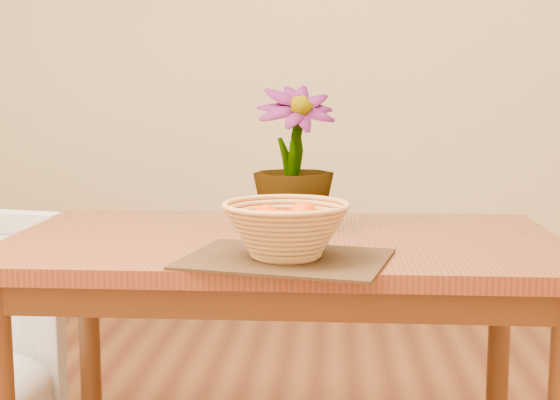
{
  "coord_description": "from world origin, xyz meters",
  "views": [
    {
      "loc": [
        0.12,
        -1.65,
        1.12
      ],
      "look_at": [
        0.0,
        0.09,
        0.87
      ],
      "focal_mm": 50.0,
      "sensor_mm": 36.0,
      "label": 1
    }
  ],
  "objects": [
    {
      "name": "wall_back",
      "position": [
        0.0,
        2.25,
        1.35
      ],
      "size": [
        4.0,
        0.02,
        2.7
      ],
      "primitive_type": "cube",
      "color": "#FFEBC2",
      "rests_on": "floor"
    },
    {
      "name": "table",
      "position": [
        0.0,
        0.3,
        0.66
      ],
      "size": [
        1.4,
        0.8,
        0.75
      ],
      "color": "brown",
      "rests_on": "floor"
    },
    {
      "name": "placemat",
      "position": [
        0.02,
        0.02,
        0.75
      ],
      "size": [
        0.5,
        0.41,
        0.01
      ],
      "primitive_type": "cube",
      "rotation": [
        0.0,
        0.0,
        -0.22
      ],
      "color": "#312112",
      "rests_on": "table"
    },
    {
      "name": "wicker_basket",
      "position": [
        0.02,
        0.02,
        0.81
      ],
      "size": [
        0.28,
        0.28,
        0.11
      ],
      "color": "tan",
      "rests_on": "placemat"
    },
    {
      "name": "orange_pile",
      "position": [
        0.02,
        0.02,
        0.84
      ],
      "size": [
        0.16,
        0.16,
        0.07
      ],
      "rotation": [
        0.0,
        0.0,
        0.3
      ],
      "color": "#D34703",
      "rests_on": "wicker_basket"
    },
    {
      "name": "potted_plant",
      "position": [
        0.02,
        0.4,
        0.94
      ],
      "size": [
        0.27,
        0.27,
        0.38
      ],
      "primitive_type": "imported",
      "rotation": [
        0.0,
        0.0,
        0.28
      ],
      "color": "#123F12",
      "rests_on": "table"
    }
  ]
}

